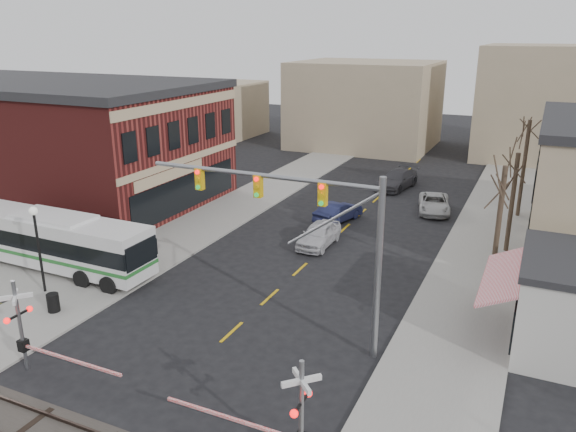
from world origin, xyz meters
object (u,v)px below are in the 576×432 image
(street_lamp, at_px, (36,232))
(car_d, at_px, (397,180))
(trash_bin, at_px, (53,303))
(car_b, at_px, (338,212))
(pedestrian_far, at_px, (126,244))
(transit_bus, at_px, (56,241))
(car_c, at_px, (434,203))
(pedestrian_near, at_px, (101,264))
(rr_crossing_east, at_px, (289,414))
(rr_crossing_west, at_px, (28,329))
(traffic_signal_mast, at_px, (312,220))
(car_a, at_px, (319,234))

(street_lamp, bearing_deg, car_d, 67.72)
(trash_bin, bearing_deg, car_d, 72.41)
(car_b, height_order, pedestrian_far, pedestrian_far)
(transit_bus, distance_m, car_c, 27.21)
(pedestrian_far, bearing_deg, pedestrian_near, -112.91)
(rr_crossing_east, height_order, trash_bin, rr_crossing_east)
(transit_bus, bearing_deg, car_c, 48.80)
(rr_crossing_west, bearing_deg, rr_crossing_east, -1.97)
(car_b, bearing_deg, car_c, -122.92)
(car_c, bearing_deg, transit_bus, -143.62)
(rr_crossing_west, xyz_separation_m, rr_crossing_east, (11.78, -0.41, 0.00))
(street_lamp, bearing_deg, car_c, 55.06)
(rr_crossing_east, bearing_deg, traffic_signal_mast, 107.45)
(traffic_signal_mast, height_order, street_lamp, traffic_signal_mast)
(transit_bus, height_order, traffic_signal_mast, traffic_signal_mast)
(rr_crossing_east, height_order, car_c, rr_crossing_east)
(trash_bin, relative_size, car_d, 0.17)
(street_lamp, bearing_deg, transit_bus, 122.92)
(rr_crossing_west, xyz_separation_m, pedestrian_far, (-4.42, 11.06, -0.91))
(pedestrian_near, xyz_separation_m, pedestrian_far, (-0.66, 2.90, 0.13))
(car_b, distance_m, pedestrian_far, 15.48)
(rr_crossing_west, bearing_deg, street_lamp, 134.02)
(street_lamp, xyz_separation_m, car_a, (10.71, 12.75, -2.70))
(rr_crossing_west, bearing_deg, car_b, 78.37)
(street_lamp, xyz_separation_m, car_b, (10.17, 17.95, -2.75))
(traffic_signal_mast, relative_size, car_a, 2.45)
(rr_crossing_east, bearing_deg, street_lamp, 160.90)
(transit_bus, distance_m, car_b, 19.39)
(car_a, relative_size, car_d, 0.82)
(car_a, relative_size, car_b, 1.03)
(rr_crossing_west, height_order, pedestrian_far, rr_crossing_west)
(rr_crossing_east, distance_m, pedestrian_far, 19.87)
(transit_bus, height_order, rr_crossing_west, rr_crossing_west)
(transit_bus, distance_m, pedestrian_near, 3.44)
(pedestrian_far, bearing_deg, car_d, 29.15)
(car_c, height_order, pedestrian_near, pedestrian_near)
(traffic_signal_mast, xyz_separation_m, car_b, (-4.64, 16.51, -5.07))
(car_c, xyz_separation_m, car_d, (-4.39, 5.62, 0.12))
(car_c, bearing_deg, pedestrian_far, -143.33)
(traffic_signal_mast, distance_m, car_c, 22.34)
(car_b, bearing_deg, pedestrian_near, 76.88)
(street_lamp, bearing_deg, pedestrian_near, 59.06)
(transit_bus, height_order, rr_crossing_east, rr_crossing_east)
(transit_bus, bearing_deg, traffic_signal_mast, -4.32)
(trash_bin, distance_m, car_b, 20.98)
(traffic_signal_mast, distance_m, car_b, 17.88)
(pedestrian_near, bearing_deg, car_c, -56.42)
(rr_crossing_west, bearing_deg, pedestrian_far, 111.79)
(rr_crossing_east, height_order, pedestrian_far, rr_crossing_east)
(car_b, height_order, car_d, car_d)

